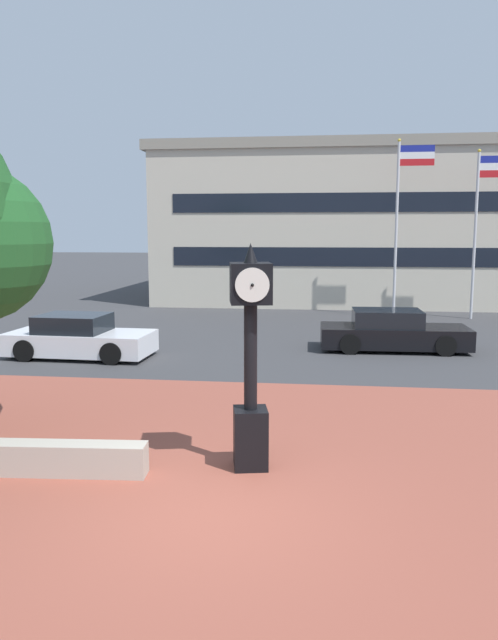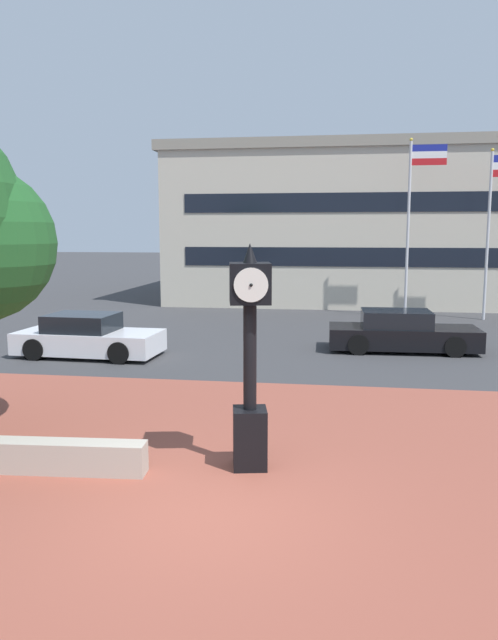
{
  "view_description": "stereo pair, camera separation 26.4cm",
  "coord_description": "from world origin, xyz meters",
  "px_view_note": "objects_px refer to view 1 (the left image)",
  "views": [
    {
      "loc": [
        1.5,
        -7.65,
        3.72
      ],
      "look_at": [
        0.31,
        1.98,
        2.32
      ],
      "focal_mm": 34.36,
      "sensor_mm": 36.0,
      "label": 1
    },
    {
      "loc": [
        1.76,
        -7.61,
        3.72
      ],
      "look_at": [
        0.31,
        1.98,
        2.32
      ],
      "focal_mm": 34.36,
      "sensor_mm": 36.0,
      "label": 2
    }
  ],
  "objects_px": {
    "car_street_mid": "(79,338)",
    "flagpole_primary": "(401,214)",
    "car_street_near": "(392,332)",
    "civic_building": "(403,226)",
    "flagpole_secondary": "(479,221)",
    "street_clock": "(251,361)"
  },
  "relations": [
    {
      "from": "car_street_near",
      "to": "flagpole_secondary",
      "type": "distance_m",
      "value": 9.47
    },
    {
      "from": "car_street_near",
      "to": "flagpole_primary",
      "type": "xyz_separation_m",
      "value": [
        1.03,
        7.62,
        3.9
      ]
    },
    {
      "from": "car_street_near",
      "to": "civic_building",
      "type": "bearing_deg",
      "value": 170.88
    },
    {
      "from": "car_street_mid",
      "to": "flagpole_primary",
      "type": "xyz_separation_m",
      "value": [
        10.46,
        9.89,
        3.9
      ]
    },
    {
      "from": "civic_building",
      "to": "street_clock",
      "type": "bearing_deg",
      "value": -101.61
    },
    {
      "from": "car_street_near",
      "to": "flagpole_secondary",
      "type": "height_order",
      "value": "flagpole_secondary"
    },
    {
      "from": "car_street_mid",
      "to": "flagpole_primary",
      "type": "height_order",
      "value": "flagpole_primary"
    },
    {
      "from": "car_street_mid",
      "to": "civic_building",
      "type": "xyz_separation_m",
      "value": [
        11.64,
        18.72,
        3.5
      ]
    },
    {
      "from": "car_street_near",
      "to": "flagpole_primary",
      "type": "height_order",
      "value": "flagpole_primary"
    },
    {
      "from": "car_street_mid",
      "to": "flagpole_secondary",
      "type": "height_order",
      "value": "flagpole_secondary"
    },
    {
      "from": "street_clock",
      "to": "car_street_near",
      "type": "bearing_deg",
      "value": 60.95
    },
    {
      "from": "flagpole_primary",
      "to": "car_street_near",
      "type": "bearing_deg",
      "value": -97.69
    },
    {
      "from": "car_street_mid",
      "to": "car_street_near",
      "type": "bearing_deg",
      "value": 105.93
    },
    {
      "from": "car_street_near",
      "to": "civic_building",
      "type": "relative_size",
      "value": 0.18
    },
    {
      "from": "street_clock",
      "to": "flagpole_secondary",
      "type": "relative_size",
      "value": 0.5
    },
    {
      "from": "civic_building",
      "to": "car_street_near",
      "type": "bearing_deg",
      "value": -97.64
    },
    {
      "from": "car_street_mid",
      "to": "flagpole_primary",
      "type": "distance_m",
      "value": 14.92
    },
    {
      "from": "street_clock",
      "to": "flagpole_secondary",
      "type": "xyz_separation_m",
      "value": [
        7.58,
        17.9,
        2.45
      ]
    },
    {
      "from": "flagpole_secondary",
      "to": "street_clock",
      "type": "bearing_deg",
      "value": -112.96
    },
    {
      "from": "street_clock",
      "to": "civic_building",
      "type": "bearing_deg",
      "value": 67.06
    },
    {
      "from": "street_clock",
      "to": "flagpole_primary",
      "type": "bearing_deg",
      "value": 65.12
    },
    {
      "from": "car_street_mid",
      "to": "flagpole_secondary",
      "type": "relative_size",
      "value": 0.61
    }
  ]
}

